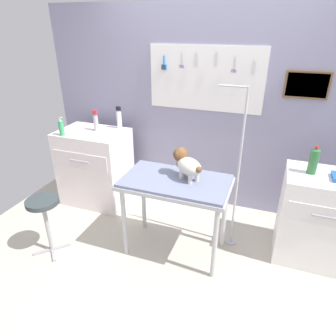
{
  "coord_description": "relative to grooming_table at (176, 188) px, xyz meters",
  "views": [
    {
      "loc": [
        0.72,
        -2.02,
        2.08
      ],
      "look_at": [
        -0.1,
        0.22,
        0.91
      ],
      "focal_mm": 31.64,
      "sensor_mm": 36.0,
      "label": 1
    }
  ],
  "objects": [
    {
      "name": "soda_bottle",
      "position": [
        1.13,
        0.39,
        0.29
      ],
      "size": [
        0.08,
        0.08,
        0.26
      ],
      "color": "#2F6B37",
      "rests_on": "cabinet_right"
    },
    {
      "name": "conditioner_bottle",
      "position": [
        -1.48,
        0.34,
        0.3
      ],
      "size": [
        0.06,
        0.06,
        0.21
      ],
      "color": "#3AA366",
      "rests_on": "counter_left"
    },
    {
      "name": "cabinet_right",
      "position": [
        1.28,
        0.38,
        -0.28
      ],
      "size": [
        0.68,
        0.54,
        0.89
      ],
      "color": "white",
      "rests_on": "ground"
    },
    {
      "name": "ground",
      "position": [
        0.03,
        -0.22,
        -0.74
      ],
      "size": [
        4.4,
        4.0,
        0.04
      ],
      "primitive_type": "cube",
      "color": "#BFB7A3"
    },
    {
      "name": "grooming_table",
      "position": [
        0.0,
        0.0,
        0.0
      ],
      "size": [
        0.99,
        0.57,
        0.81
      ],
      "color": "#B7B7BC",
      "rests_on": "ground"
    },
    {
      "name": "stool",
      "position": [
        -1.16,
        -0.45,
        -0.24
      ],
      "size": [
        0.3,
        0.3,
        0.61
      ],
      "color": "#9E9EA3",
      "rests_on": "ground"
    },
    {
      "name": "dog",
      "position": [
        0.08,
        0.06,
        0.23
      ],
      "size": [
        0.35,
        0.29,
        0.27
      ],
      "color": "silver",
      "rests_on": "grooming_table"
    },
    {
      "name": "counter_left",
      "position": [
        -1.25,
        0.57,
        -0.25
      ],
      "size": [
        0.8,
        0.58,
        0.94
      ],
      "color": "white",
      "rests_on": "ground"
    },
    {
      "name": "shampoo_bottle",
      "position": [
        -1.21,
        0.62,
        0.32
      ],
      "size": [
        0.06,
        0.06,
        0.24
      ],
      "color": "#AFABAE",
      "rests_on": "counter_left"
    },
    {
      "name": "spray_bottle_short",
      "position": [
        -0.99,
        0.79,
        0.33
      ],
      "size": [
        0.06,
        0.06,
        0.26
      ],
      "color": "white",
      "rests_on": "counter_left"
    },
    {
      "name": "rear_wall_panel",
      "position": [
        0.03,
        1.06,
        0.44
      ],
      "size": [
        4.0,
        0.11,
        2.3
      ],
      "color": "#8B89A6",
      "rests_on": "ground"
    },
    {
      "name": "grooming_arm",
      "position": [
        0.51,
        0.3,
        0.04
      ],
      "size": [
        0.3,
        0.11,
        1.62
      ],
      "color": "#B7B7BC",
      "rests_on": "ground"
    }
  ]
}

